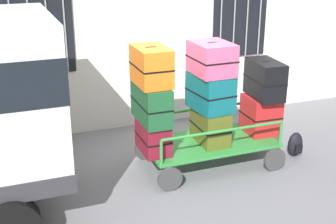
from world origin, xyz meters
TOP-DOWN VIEW (x-y plane):
  - ground_plane at (0.00, 0.00)m, footprint 40.00×40.00m
  - luggage_cart at (0.53, -0.06)m, footprint 2.20×1.20m
  - cart_railing at (0.53, -0.06)m, footprint 2.09×1.06m
  - suitcase_left_bottom at (-0.45, -0.10)m, footprint 0.40×0.69m
  - suitcase_left_middle at (-0.45, -0.03)m, footprint 0.41×0.92m
  - suitcase_left_top at (-0.45, -0.05)m, footprint 0.47×0.75m
  - suitcase_midleft_bottom at (0.53, -0.08)m, footprint 0.44×0.74m
  - suitcase_midleft_middle at (0.53, -0.05)m, footprint 0.59×0.79m
  - suitcase_midleft_top at (0.53, -0.06)m, footprint 0.57×0.74m
  - suitcase_center_bottom at (1.51, -0.02)m, footprint 0.55×0.61m
  - suitcase_center_middle at (1.51, -0.06)m, footprint 0.49×0.82m
  - backpack at (2.06, -0.31)m, footprint 0.27×0.22m

SIDE VIEW (x-z plane):
  - ground_plane at x=0.00m, z-range 0.00..0.00m
  - backpack at x=2.06m, z-range 0.00..0.44m
  - luggage_cart at x=0.53m, z-range 0.14..0.57m
  - suitcase_left_bottom at x=-0.45m, z-range 0.43..0.91m
  - suitcase_midleft_bottom at x=0.53m, z-range 0.43..0.98m
  - suitcase_center_bottom at x=1.51m, z-range 0.43..1.07m
  - cart_railing at x=0.53m, z-range 0.56..0.96m
  - suitcase_left_middle at x=-0.45m, z-range 0.91..1.50m
  - suitcase_midleft_middle at x=0.53m, z-range 0.98..1.56m
  - suitcase_center_middle at x=1.51m, z-range 1.07..1.69m
  - suitcase_left_top at x=-0.45m, z-range 1.50..2.07m
  - suitcase_midleft_top at x=0.53m, z-range 1.56..2.06m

